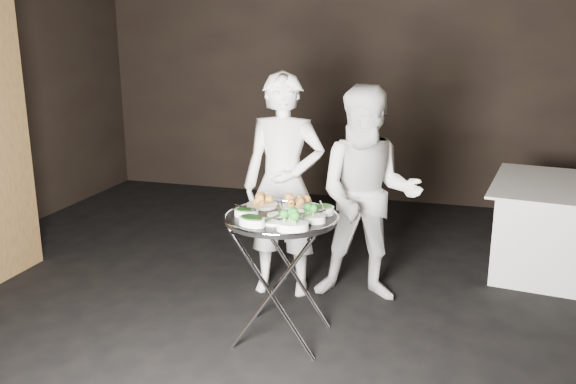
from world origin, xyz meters
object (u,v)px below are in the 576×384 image
(tray_stand, at_px, (281,272))
(waiter_right, at_px, (368,196))
(waiter_left, at_px, (284,185))
(serving_tray, at_px, (281,218))
(dining_table, at_px, (573,229))

(tray_stand, relative_size, waiter_right, 0.51)
(waiter_left, distance_m, waiter_right, 0.63)
(serving_tray, bearing_deg, waiter_left, 105.57)
(tray_stand, distance_m, dining_table, 2.63)
(serving_tray, distance_m, waiter_left, 0.76)
(tray_stand, height_order, dining_table, tray_stand)
(tray_stand, distance_m, waiter_right, 0.94)
(serving_tray, bearing_deg, tray_stand, 172.87)
(tray_stand, distance_m, serving_tray, 0.36)
(dining_table, bearing_deg, serving_tray, -138.57)
(tray_stand, bearing_deg, dining_table, 41.43)
(tray_stand, relative_size, waiter_left, 0.49)
(waiter_left, bearing_deg, dining_table, 18.98)
(serving_tray, xyz_separation_m, waiter_right, (0.42, 0.77, -0.03))
(dining_table, bearing_deg, tray_stand, -138.57)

